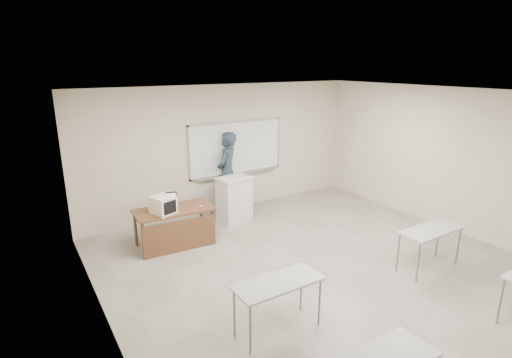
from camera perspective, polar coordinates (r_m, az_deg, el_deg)
floor at (r=6.96m, az=11.78°, el=-14.01°), size 7.00×8.00×0.01m
whiteboard at (r=9.61m, az=-2.83°, el=4.36°), size 2.48×0.10×1.31m
student_desks at (r=5.88m, az=21.49°, el=-13.37°), size 4.40×2.20×0.73m
instructor_desk at (r=7.86m, az=-11.33°, el=-5.81°), size 1.49×0.74×0.75m
podium at (r=8.99m, az=-3.12°, el=-2.90°), size 0.73×0.53×1.02m
crt_monitor at (r=7.65m, az=-13.19°, el=-3.64°), size 0.37×0.42×0.35m
laptop at (r=7.99m, az=-12.50°, el=-3.53°), size 0.36×0.33×0.26m
mouse at (r=7.88m, az=-7.89°, el=-3.91°), size 0.10×0.08×0.04m
keyboard at (r=8.81m, az=-1.94°, el=0.24°), size 0.40×0.14×0.02m
presenter at (r=9.52m, az=-4.13°, el=1.00°), size 0.83×0.81×1.92m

